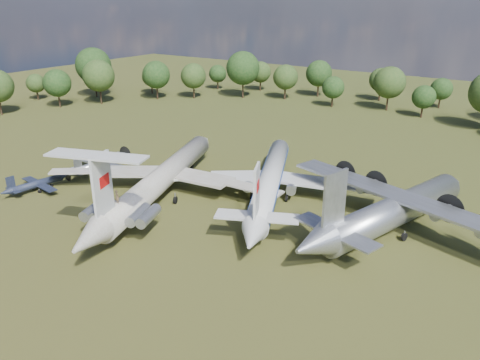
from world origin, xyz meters
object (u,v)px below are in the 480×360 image
Objects in this scene: il62_airliner at (162,182)px; tu104_jet at (270,184)px; person_on_il62 at (117,197)px; an12_transport at (394,215)px; small_prop_west at (37,186)px; small_prop_northwest at (100,165)px.

il62_airliner is 17.74m from tu104_jet.
person_on_il62 is (-10.04, -23.28, 3.66)m from tu104_jet.
an12_transport reaches higher than small_prop_west.
il62_airliner is 4.04× the size of small_prop_west.
an12_transport is 3.10× the size of small_prop_west.
small_prop_west is (-54.91, -19.11, -1.70)m from an12_transport.
small_prop_northwest is at bearing 91.66° from small_prop_west.
small_prop_west is 0.80× the size of small_prop_northwest.
person_on_il62 is at bearing -126.72° from an12_transport.
small_prop_west is at bearing -5.37° from person_on_il62.
an12_transport is at bearing -5.33° from il62_airliner.
il62_airliner is at bearing -148.98° from an12_transport.
person_on_il62 reaches higher than il62_airliner.
il62_airliner is 14.87m from person_on_il62.
tu104_jet reaches higher than small_prop_northwest.
small_prop_northwest is 8.83× the size of person_on_il62.
an12_transport is 54.12m from small_prop_northwest.
il62_airliner is 22.06m from small_prop_west.
small_prop_west is at bearing -174.43° from tu104_jet.
small_prop_west is 25.14m from person_on_il62.
small_prop_west is at bearing -172.11° from il62_airliner.
tu104_jet is at bearing 6.69° from small_prop_northwest.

